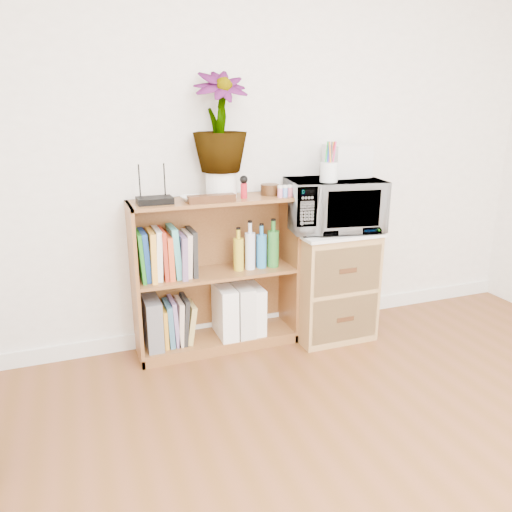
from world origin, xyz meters
TOP-DOWN VIEW (x-y plane):
  - skirting_board at (0.00, 2.24)m, footprint 4.00×0.02m
  - bookshelf at (-0.35, 2.10)m, footprint 1.00×0.30m
  - wicker_unit at (0.40, 2.02)m, footprint 0.50×0.45m
  - microwave at (0.40, 2.02)m, footprint 0.63×0.48m
  - pen_cup at (0.32, 1.94)m, footprint 0.11×0.11m
  - small_appliance at (0.53, 2.11)m, footprint 0.25×0.21m
  - router at (-0.70, 2.08)m, footprint 0.20×0.13m
  - white_bowl at (-0.49, 2.07)m, footprint 0.13×0.13m
  - plant_pot at (-0.30, 2.12)m, footprint 0.18×0.18m
  - potted_plant at (-0.30, 2.12)m, footprint 0.31×0.31m
  - trinket_box at (-0.39, 2.00)m, footprint 0.27×0.07m
  - kokeshi_doll at (-0.18, 2.06)m, footprint 0.04×0.04m
  - wooden_bowl at (0.01, 2.11)m, footprint 0.11×0.11m
  - paint_jars at (0.07, 2.01)m, footprint 0.10×0.04m
  - file_box at (-0.75, 2.10)m, footprint 0.09×0.25m
  - magazine_holder_left at (-0.30, 2.09)m, footprint 0.10×0.26m
  - magazine_holder_mid at (-0.19, 2.09)m, footprint 0.10×0.26m
  - magazine_holder_right at (-0.11, 2.09)m, footprint 0.10×0.25m
  - cookbooks at (-0.65, 2.10)m, footprint 0.34×0.20m
  - liquor_bottles at (-0.09, 2.10)m, footprint 0.29×0.07m
  - lower_books at (-0.61, 2.10)m, footprint 0.21×0.19m

SIDE VIEW (x-z plane):
  - skirting_board at x=0.00m, z-range 0.00..0.10m
  - lower_books at x=-0.61m, z-range 0.06..0.35m
  - magazine_holder_right at x=-0.11m, z-range 0.07..0.38m
  - file_box at x=-0.75m, z-range 0.07..0.38m
  - magazine_holder_mid at x=-0.19m, z-range 0.07..0.39m
  - magazine_holder_left at x=-0.30m, z-range 0.07..0.40m
  - wicker_unit at x=0.40m, z-range 0.00..0.70m
  - bookshelf at x=-0.35m, z-range 0.00..0.95m
  - liquor_bottles at x=-0.09m, z-range 0.49..0.79m
  - cookbooks at x=-0.65m, z-range 0.49..0.79m
  - microwave at x=0.40m, z-range 0.72..1.04m
  - white_bowl at x=-0.49m, z-range 0.95..0.98m
  - router at x=-0.70m, z-range 0.95..0.99m
  - trinket_box at x=-0.39m, z-range 0.95..0.99m
  - paint_jars at x=0.07m, z-range 0.95..1.00m
  - wooden_bowl at x=0.01m, z-range 0.95..1.02m
  - kokeshi_doll at x=-0.18m, z-range 0.95..1.04m
  - plant_pot at x=-0.30m, z-range 0.95..1.10m
  - pen_cup at x=0.32m, z-range 1.04..1.15m
  - small_appliance at x=0.53m, z-range 1.04..1.24m
  - potted_plant at x=-0.30m, z-range 1.10..1.67m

